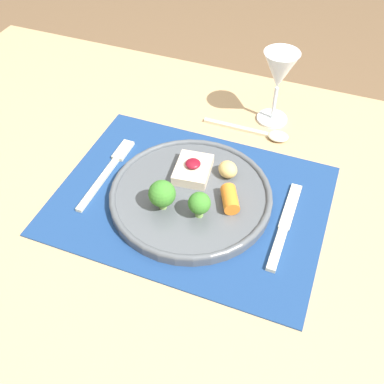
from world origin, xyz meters
The scene contains 8 objects.
ground_plane centered at (0.00, 0.00, 0.00)m, with size 8.00×8.00×0.00m, color brown.
dining_table centered at (0.00, 0.00, 0.64)m, with size 1.48×0.91×0.73m.
placemat centered at (0.00, 0.00, 0.73)m, with size 0.49×0.37×0.00m, color navy.
dinner_plate centered at (0.00, 0.00, 0.75)m, with size 0.30×0.30×0.07m.
fork centered at (-0.18, 0.02, 0.74)m, with size 0.02×0.21×0.01m.
knife centered at (0.18, -0.01, 0.74)m, with size 0.02×0.21×0.01m.
spoon centered at (0.08, 0.23, 0.74)m, with size 0.19×0.04×0.01m.
wine_glass_near centered at (0.08, 0.29, 0.85)m, with size 0.07×0.07×0.16m.
Camera 1 is at (0.20, -0.52, 1.35)m, focal length 42.00 mm.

